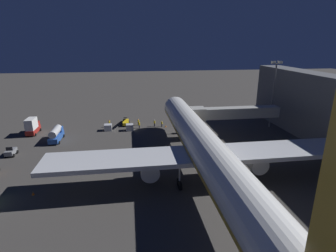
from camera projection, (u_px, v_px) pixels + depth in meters
The scene contains 18 objects.
ground_plane at pixel (188, 153), 54.69m from camera, with size 320.00×320.00×0.00m, color #383533.
airliner_at_gate at pixel (207, 153), 40.44m from camera, with size 49.58×65.00×19.54m.
jet_bridge at pixel (228, 113), 62.76m from camera, with size 21.44×3.40×7.37m.
apron_floodlight_mast at pixel (273, 90), 68.73m from camera, with size 2.90×0.50×17.24m.
belt_loader at pixel (126, 122), 73.36m from camera, with size 1.96×7.65×3.14m.
baggage_tug_spare at pixel (11, 152), 53.45m from camera, with size 1.86×2.80×1.95m.
fuel_tanker at pixel (56, 134), 61.30m from camera, with size 2.46×6.64×3.15m.
catering_truck at pixel (32, 126), 65.63m from camera, with size 2.36×5.58×4.07m.
baggage_container_near_belt at pixel (108, 127), 68.67m from camera, with size 1.88×1.90×1.58m, color #B7BABF.
baggage_container_mid_row at pixel (130, 127), 68.63m from camera, with size 1.85×1.80×1.64m, color #B7BABF.
ground_crew_near_nose_gear at pixel (109, 123), 71.29m from camera, with size 0.40×0.40×1.91m.
ground_crew_by_belt_loader at pixel (154, 123), 71.76m from camera, with size 0.40×0.40×1.83m.
ground_crew_under_port_wing at pixel (162, 123), 71.51m from camera, with size 0.40×0.40×1.67m.
ground_crew_by_tug at pixel (139, 125), 70.14m from camera, with size 0.40×0.40×1.82m.
ground_crew_walking_aft at pixel (138, 122), 72.82m from camera, with size 0.40×0.40×1.73m.
traffic_cone_nose_port at pixel (182, 125), 71.94m from camera, with size 0.36×0.36×0.55m, color orange.
traffic_cone_nose_starboard at pixel (166, 126), 71.34m from camera, with size 0.36×0.36×0.55m, color orange.
traffic_cone_wingtip_svc_side at pixel (33, 193), 39.77m from camera, with size 0.36×0.36×0.55m, color orange.
Camera 1 is at (11.23, 49.32, 21.93)m, focal length 28.45 mm.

